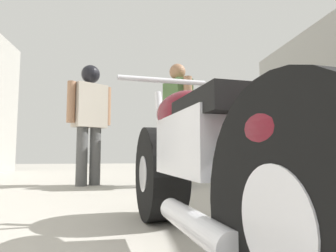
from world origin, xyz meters
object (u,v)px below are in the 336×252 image
Objects in this scene: motorcycle_maroon_cruiser at (201,167)px; mechanic_with_helmet at (90,112)px; motorcycle_black_naked at (270,159)px; mechanic_in_blue at (178,116)px.

mechanic_with_helmet is at bearing 106.68° from motorcycle_maroon_cruiser.
motorcycle_black_naked is (1.87, 3.07, -0.03)m from motorcycle_maroon_cruiser.
mechanic_with_helmet is (-1.27, 0.23, 0.06)m from mechanic_in_blue.
motorcycle_maroon_cruiser is 3.60m from motorcycle_black_naked.
mechanic_with_helmet is (-0.91, 3.05, 0.65)m from motorcycle_maroon_cruiser.
mechanic_in_blue is at bearing 82.78° from motorcycle_maroon_cruiser.
motorcycle_black_naked is 0.86× the size of mechanic_with_helmet.
motorcycle_black_naked is 1.66m from mechanic_in_blue.
mechanic_in_blue is (-1.51, -0.26, 0.62)m from motorcycle_black_naked.
motorcycle_maroon_cruiser is 1.40× the size of motorcycle_black_naked.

